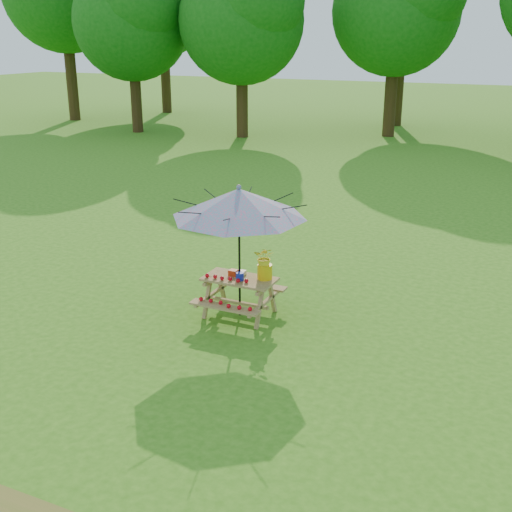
% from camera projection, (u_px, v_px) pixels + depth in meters
% --- Properties ---
extents(ground, '(120.00, 120.00, 0.00)m').
position_uv_depth(ground, '(440.00, 470.00, 6.99)').
color(ground, '#367215').
rests_on(ground, ground).
extents(picnic_table, '(1.20, 1.32, 0.67)m').
position_uv_depth(picnic_table, '(240.00, 297.00, 10.74)').
color(picnic_table, olive).
rests_on(picnic_table, ground).
extents(patio_umbrella, '(2.69, 2.69, 2.25)m').
position_uv_depth(patio_umbrella, '(239.00, 203.00, 10.22)').
color(patio_umbrella, black).
rests_on(patio_umbrella, ground).
extents(produce_bins, '(0.33, 0.37, 0.13)m').
position_uv_depth(produce_bins, '(238.00, 274.00, 10.65)').
color(produce_bins, red).
rests_on(produce_bins, picnic_table).
extents(tomatoes_row, '(0.77, 0.13, 0.07)m').
position_uv_depth(tomatoes_row, '(227.00, 278.00, 10.53)').
color(tomatoes_row, red).
rests_on(tomatoes_row, picnic_table).
extents(flower_bucket, '(0.38, 0.35, 0.56)m').
position_uv_depth(flower_bucket, '(265.00, 262.00, 10.50)').
color(flower_bucket, yellow).
rests_on(flower_bucket, picnic_table).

